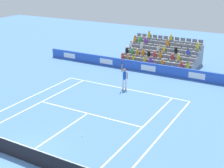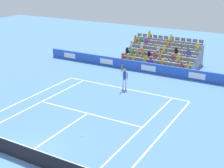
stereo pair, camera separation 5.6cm
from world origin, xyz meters
The scene contains 14 objects.
ground_plane centered at (0.00, 0.00, 0.00)m, with size 80.00×80.00×0.00m, color #4C7AB2.
line_baseline centered at (0.00, -11.89, 0.00)m, with size 10.97×0.10×0.01m, color white.
line_service centered at (0.00, -6.40, 0.00)m, with size 8.23×0.10×0.01m, color white.
line_centre_service centered at (0.00, -3.20, 0.00)m, with size 0.10×6.40×0.01m, color white.
line_singles_sideline_left centered at (4.12, -5.95, 0.00)m, with size 0.10×11.89×0.01m, color white.
line_singles_sideline_right centered at (-4.12, -5.95, 0.00)m, with size 0.10×11.89×0.01m, color white.
line_doubles_sideline_left centered at (5.49, -5.95, 0.00)m, with size 0.10×11.89×0.01m, color white.
line_doubles_sideline_right centered at (-5.49, -5.95, 0.00)m, with size 0.10×11.89×0.01m, color white.
line_centre_mark centered at (0.00, -11.79, 0.00)m, with size 0.10×0.20×0.01m, color white.
sponsor_barrier centered at (0.00, -16.80, 0.48)m, with size 23.11×0.22×0.96m.
tennis_net centered at (0.00, 0.00, 0.49)m, with size 11.97×0.10×1.07m.
tennis_player centered at (-0.05, -11.72, 0.99)m, with size 0.54×0.43×2.85m.
stadium_stand centered at (0.02, -20.34, 0.83)m, with size 7.44×4.75×3.03m.
loose_tennis_ball centered at (-1.48, -3.57, 0.03)m, with size 0.07×0.07×0.07m, color #D1E533.
Camera 2 is at (-11.30, 9.96, 9.39)m, focal length 51.08 mm.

